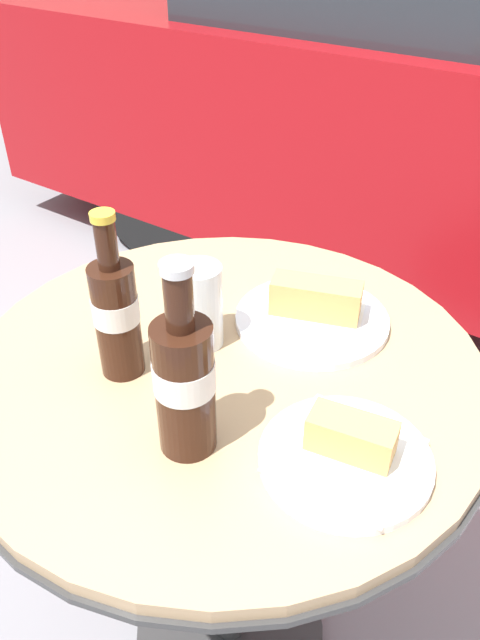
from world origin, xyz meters
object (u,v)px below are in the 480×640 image
cola_bottle_left (116,313)px  drinking_glass (200,309)px  cola_bottle_right (184,381)px  bistro_table (227,438)px  lunch_plate_near (347,452)px  lunch_plate_far (313,312)px

cola_bottle_left → drinking_glass: (0.05, 0.11, -0.04)m
cola_bottle_left → cola_bottle_right: 0.17m
bistro_table → cola_bottle_left: (-0.11, -0.09, 0.25)m
cola_bottle_left → drinking_glass: 0.13m
drinking_glass → cola_bottle_left: bearing=-115.1°
bistro_table → lunch_plate_near: lunch_plate_near is taller
cola_bottle_right → lunch_plate_near: size_ratio=1.24×
bistro_table → drinking_glass: size_ratio=5.88×
cola_bottle_right → drinking_glass: size_ratio=1.97×
drinking_glass → lunch_plate_far: (0.11, 0.14, -0.04)m
cola_bottle_right → lunch_plate_far: cola_bottle_right is taller
drinking_glass → cola_bottle_right: bearing=-56.8°
bistro_table → cola_bottle_left: 0.29m
bistro_table → lunch_plate_far: size_ratio=3.20×
cola_bottle_left → lunch_plate_near: cola_bottle_left is taller
cola_bottle_right → lunch_plate_near: bearing=25.6°
cola_bottle_right → lunch_plate_near: 0.21m
lunch_plate_near → lunch_plate_far: size_ratio=0.87×
cola_bottle_left → lunch_plate_near: 0.34m
bistro_table → drinking_glass: 0.22m
bistro_table → cola_bottle_right: (0.05, -0.15, 0.26)m
lunch_plate_far → drinking_glass: bearing=-128.7°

